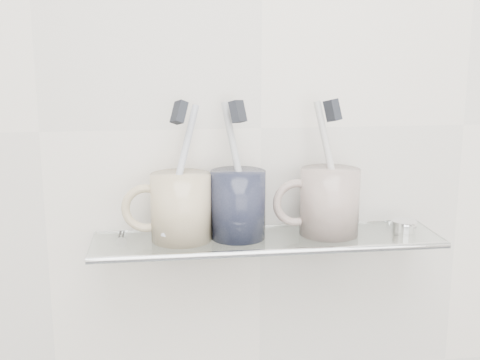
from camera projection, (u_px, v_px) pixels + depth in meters
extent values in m
plane|color=silver|center=(261.00, 128.00, 0.89)|extent=(2.50, 0.00, 2.50)
cube|color=silver|center=(267.00, 240.00, 0.87)|extent=(0.50, 0.12, 0.01)
cylinder|color=silver|center=(275.00, 252.00, 0.81)|extent=(0.50, 0.01, 0.01)
cylinder|color=silver|center=(122.00, 243.00, 0.89)|extent=(0.02, 0.03, 0.02)
cylinder|color=silver|center=(394.00, 232.00, 0.94)|extent=(0.02, 0.03, 0.02)
cylinder|color=beige|center=(181.00, 207.00, 0.85)|extent=(0.09, 0.09, 0.10)
torus|color=beige|center=(146.00, 208.00, 0.84)|extent=(0.07, 0.01, 0.07)
cylinder|color=#AEB5C6|center=(180.00, 170.00, 0.83)|extent=(0.06, 0.07, 0.18)
cube|color=#202329|center=(179.00, 112.00, 0.82)|extent=(0.03, 0.03, 0.04)
cylinder|color=black|center=(238.00, 205.00, 0.86)|extent=(0.09, 0.09, 0.10)
torus|color=black|center=(206.00, 206.00, 0.85)|extent=(0.07, 0.01, 0.07)
cylinder|color=#AAACAE|center=(238.00, 169.00, 0.84)|extent=(0.05, 0.06, 0.19)
cube|color=#202329|center=(238.00, 112.00, 0.83)|extent=(0.03, 0.03, 0.03)
cylinder|color=silver|center=(330.00, 202.00, 0.87)|extent=(0.10, 0.10, 0.10)
torus|color=silver|center=(297.00, 203.00, 0.87)|extent=(0.07, 0.01, 0.07)
cylinder|color=beige|center=(331.00, 166.00, 0.86)|extent=(0.05, 0.04, 0.19)
cube|color=#202329|center=(333.00, 110.00, 0.84)|extent=(0.02, 0.03, 0.04)
cylinder|color=silver|center=(404.00, 226.00, 0.90)|extent=(0.04, 0.04, 0.02)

